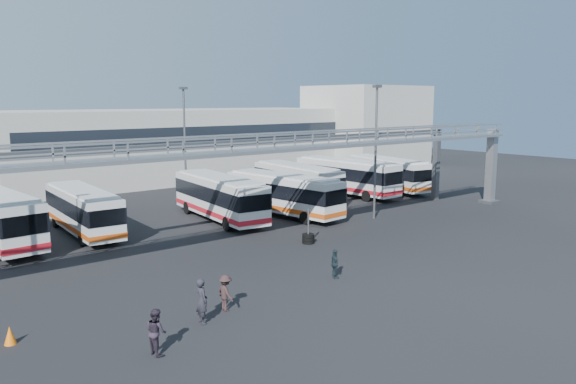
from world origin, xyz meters
TOP-DOWN VIEW (x-y plane):
  - ground at (0.00, 0.00)m, footprint 140.00×140.00m
  - gantry at (0.00, 5.87)m, footprint 51.40×5.15m
  - warehouse at (12.00, 38.00)m, footprint 42.00×14.00m
  - building_right at (38.00, 32.00)m, footprint 14.00×12.00m
  - light_pole_mid at (12.00, 7.00)m, footprint 0.70×0.35m
  - light_pole_back at (4.00, 22.00)m, footprint 0.70×0.35m
  - bus_3 at (-7.20, 16.16)m, footprint 3.02×10.48m
  - bus_5 at (2.44, 14.08)m, footprint 3.89×11.43m
  - bus_6 at (7.28, 12.35)m, footprint 3.59×11.07m
  - bus_7 at (12.47, 16.81)m, footprint 3.59×11.10m
  - bus_8 at (18.10, 16.07)m, footprint 3.01×11.51m
  - bus_9 at (23.48, 15.61)m, footprint 4.61×11.16m
  - pedestrian_a at (-9.02, -2.52)m, footprint 0.53×0.74m
  - pedestrian_b at (-11.75, -3.92)m, footprint 0.67×0.85m
  - pedestrian_c at (-7.49, -1.93)m, footprint 0.62×1.04m
  - pedestrian_d at (-0.68, -1.71)m, footprint 0.74×0.96m
  - cone_right at (-15.64, 0.32)m, footprint 0.59×0.59m
  - tire_stack at (2.99, 4.50)m, footprint 0.78×0.78m

SIDE VIEW (x-z plane):
  - ground at x=0.00m, z-range 0.00..0.00m
  - cone_right at x=-15.64m, z-range 0.00..0.71m
  - tire_stack at x=2.99m, z-range -0.74..1.49m
  - pedestrian_d at x=-0.68m, z-range 0.00..1.52m
  - pedestrian_c at x=-7.49m, z-range 0.00..1.59m
  - pedestrian_b at x=-11.75m, z-range 0.00..1.70m
  - pedestrian_a at x=-9.02m, z-range 0.00..1.91m
  - bus_3 at x=-7.20m, z-range 0.17..3.31m
  - bus_9 at x=23.48m, z-range 0.18..3.48m
  - bus_6 at x=7.28m, z-range 0.18..3.48m
  - bus_7 at x=12.47m, z-range 0.18..3.49m
  - bus_5 at x=2.44m, z-range 0.18..3.59m
  - bus_8 at x=18.10m, z-range 0.18..3.66m
  - warehouse at x=12.00m, z-range 0.00..8.00m
  - building_right at x=38.00m, z-range 0.00..11.00m
  - gantry at x=0.00m, z-range 1.96..9.06m
  - light_pole_mid at x=12.00m, z-range 0.62..10.83m
  - light_pole_back at x=4.00m, z-range 0.62..10.83m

